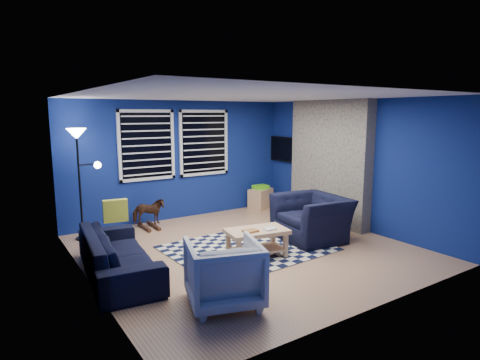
{
  "coord_description": "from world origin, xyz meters",
  "views": [
    {
      "loc": [
        -3.6,
        -5.27,
        2.23
      ],
      "look_at": [
        0.06,
        0.3,
        1.12
      ],
      "focal_mm": 30.0,
      "sensor_mm": 36.0,
      "label": 1
    }
  ],
  "objects_px": {
    "coffee_table": "(257,237)",
    "sofa": "(118,254)",
    "armchair_bent": "(224,273)",
    "rocking_horse": "(148,212)",
    "floor_lamp": "(79,149)",
    "cabinet": "(261,198)",
    "tv": "(285,149)",
    "armchair_big": "(312,218)"
  },
  "relations": [
    {
      "from": "rocking_horse",
      "to": "cabinet",
      "type": "bearing_deg",
      "value": -62.47
    },
    {
      "from": "armchair_bent",
      "to": "rocking_horse",
      "type": "distance_m",
      "value": 3.57
    },
    {
      "from": "armchair_bent",
      "to": "cabinet",
      "type": "relative_size",
      "value": 1.29
    },
    {
      "from": "sofa",
      "to": "floor_lamp",
      "type": "relative_size",
      "value": 1.07
    },
    {
      "from": "sofa",
      "to": "armchair_bent",
      "type": "xyz_separation_m",
      "value": [
        0.78,
        -1.54,
        0.08
      ]
    },
    {
      "from": "tv",
      "to": "sofa",
      "type": "distance_m",
      "value": 5.05
    },
    {
      "from": "armchair_bent",
      "to": "coffee_table",
      "type": "height_order",
      "value": "armchair_bent"
    },
    {
      "from": "cabinet",
      "to": "sofa",
      "type": "bearing_deg",
      "value": -173.39
    },
    {
      "from": "coffee_table",
      "to": "cabinet",
      "type": "distance_m",
      "value": 3.32
    },
    {
      "from": "floor_lamp",
      "to": "cabinet",
      "type": "bearing_deg",
      "value": 2.61
    },
    {
      "from": "sofa",
      "to": "armchair_bent",
      "type": "bearing_deg",
      "value": -146.79
    },
    {
      "from": "tv",
      "to": "armchair_bent",
      "type": "relative_size",
      "value": 1.17
    },
    {
      "from": "cabinet",
      "to": "floor_lamp",
      "type": "bearing_deg",
      "value": 161.02
    },
    {
      "from": "tv",
      "to": "coffee_table",
      "type": "height_order",
      "value": "tv"
    },
    {
      "from": "coffee_table",
      "to": "floor_lamp",
      "type": "bearing_deg",
      "value": 129.8
    },
    {
      "from": "armchair_bent",
      "to": "coffee_table",
      "type": "xyz_separation_m",
      "value": [
        1.24,
        1.06,
        -0.06
      ]
    },
    {
      "from": "rocking_horse",
      "to": "floor_lamp",
      "type": "xyz_separation_m",
      "value": [
        -1.22,
        -0.02,
        1.29
      ]
    },
    {
      "from": "armchair_bent",
      "to": "rocking_horse",
      "type": "xyz_separation_m",
      "value": [
        0.41,
        3.54,
        -0.06
      ]
    },
    {
      "from": "coffee_table",
      "to": "sofa",
      "type": "bearing_deg",
      "value": 166.59
    },
    {
      "from": "sofa",
      "to": "floor_lamp",
      "type": "xyz_separation_m",
      "value": [
        -0.03,
        1.98,
        1.31
      ]
    },
    {
      "from": "armchair_bent",
      "to": "floor_lamp",
      "type": "distance_m",
      "value": 3.82
    },
    {
      "from": "armchair_big",
      "to": "cabinet",
      "type": "xyz_separation_m",
      "value": [
        0.66,
        2.44,
        -0.15
      ]
    },
    {
      "from": "armchair_bent",
      "to": "rocking_horse",
      "type": "bearing_deg",
      "value": -79.07
    },
    {
      "from": "sofa",
      "to": "coffee_table",
      "type": "xyz_separation_m",
      "value": [
        2.02,
        -0.48,
        0.02
      ]
    },
    {
      "from": "floor_lamp",
      "to": "coffee_table",
      "type": "bearing_deg",
      "value": -50.2
    },
    {
      "from": "armchair_bent",
      "to": "armchair_big",
      "type": "bearing_deg",
      "value": -136.41
    },
    {
      "from": "coffee_table",
      "to": "cabinet",
      "type": "bearing_deg",
      "value": 52.75
    },
    {
      "from": "armchair_big",
      "to": "armchair_bent",
      "type": "distance_m",
      "value": 2.88
    },
    {
      "from": "tv",
      "to": "armchair_big",
      "type": "relative_size",
      "value": 0.83
    },
    {
      "from": "coffee_table",
      "to": "rocking_horse",
      "type": "bearing_deg",
      "value": 108.49
    },
    {
      "from": "tv",
      "to": "rocking_horse",
      "type": "bearing_deg",
      "value": 178.52
    },
    {
      "from": "sofa",
      "to": "coffee_table",
      "type": "relative_size",
      "value": 2.08
    },
    {
      "from": "armchair_bent",
      "to": "floor_lamp",
      "type": "xyz_separation_m",
      "value": [
        -0.81,
        3.52,
        1.23
      ]
    },
    {
      "from": "rocking_horse",
      "to": "cabinet",
      "type": "distance_m",
      "value": 2.85
    },
    {
      "from": "sofa",
      "to": "floor_lamp",
      "type": "height_order",
      "value": "floor_lamp"
    },
    {
      "from": "sofa",
      "to": "rocking_horse",
      "type": "xyz_separation_m",
      "value": [
        1.19,
        2.0,
        0.02
      ]
    },
    {
      "from": "tv",
      "to": "cabinet",
      "type": "distance_m",
      "value": 1.29
    },
    {
      "from": "armchair_big",
      "to": "floor_lamp",
      "type": "bearing_deg",
      "value": -117.64
    },
    {
      "from": "armchair_big",
      "to": "coffee_table",
      "type": "distance_m",
      "value": 1.37
    },
    {
      "from": "armchair_big",
      "to": "floor_lamp",
      "type": "relative_size",
      "value": 0.61
    },
    {
      "from": "armchair_bent",
      "to": "tv",
      "type": "bearing_deg",
      "value": -119.89
    },
    {
      "from": "sofa",
      "to": "coffee_table",
      "type": "bearing_deg",
      "value": -97.0
    }
  ]
}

